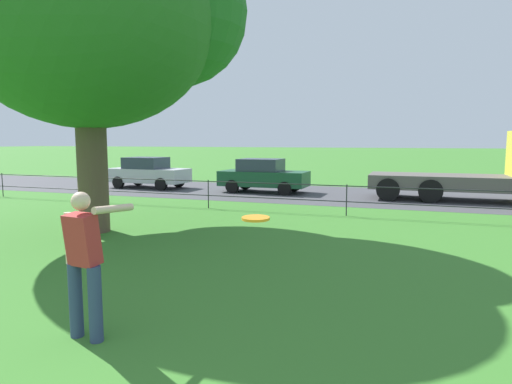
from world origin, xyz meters
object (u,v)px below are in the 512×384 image
Objects in this scene: car_silver_left at (148,172)px; flatbed_truck_far_left at (498,171)px; car_dark_green_right at (263,175)px; tree_large_lawn at (109,19)px; person_thrower at (84,260)px; frisbee at (256,218)px.

flatbed_truck_far_left reaches higher than car_silver_left.
car_dark_green_right is 0.55× the size of flatbed_truck_far_left.
tree_large_lawn is at bearing -61.75° from car_silver_left.
car_silver_left and car_dark_green_right have the same top height.
car_dark_green_right is at bearing 179.35° from flatbed_truck_far_left.
car_silver_left is at bearing 120.69° from person_thrower.
car_silver_left is 15.67m from flatbed_truck_far_left.
car_dark_green_right is at bearing 108.21° from frisbee.
person_thrower is at bearing -114.45° from flatbed_truck_far_left.
flatbed_truck_far_left is (6.79, 14.94, 0.25)m from person_thrower.
car_dark_green_right is (1.21, 9.17, -4.76)m from tree_large_lawn.
person_thrower is 0.44× the size of car_dark_green_right.
frisbee is (6.22, -6.08, -3.90)m from tree_large_lawn.
car_silver_left is at bearing 126.22° from frisbee.
frisbee is 18.80m from car_silver_left.
flatbed_truck_far_left is at bearing 65.55° from person_thrower.
frisbee is 15.82m from flatbed_truck_far_left.
car_silver_left is (-8.87, 14.95, -0.19)m from person_thrower.
tree_large_lawn is 11.34m from car_silver_left.
car_silver_left is at bearing 118.25° from tree_large_lawn.
frisbee reaches higher than car_dark_green_right.
person_thrower is 5.66× the size of frisbee.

